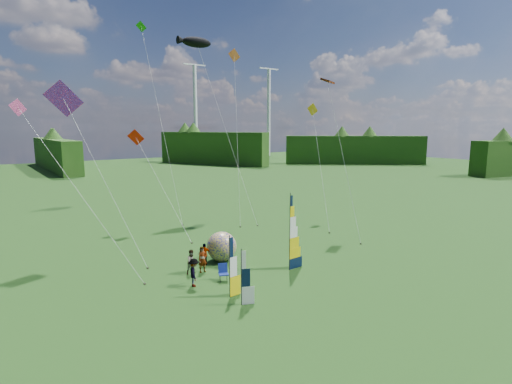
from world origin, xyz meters
TOP-DOWN VIEW (x-y plane):
  - ground at (0.00, 0.00)m, footprint 220.00×220.00m
  - treeline_ring at (0.00, 0.00)m, footprint 210.00×210.00m
  - turbine_left at (70.00, 95.00)m, footprint 8.00×1.20m
  - turbine_right at (45.00, 102.00)m, footprint 8.00×1.20m
  - feather_banner_main at (0.69, 2.34)m, footprint 1.43×0.19m
  - side_banner_left at (-5.13, 0.90)m, footprint 1.01×0.18m
  - side_banner_far at (-5.14, -0.36)m, footprint 0.91×0.46m
  - bol_inflatable at (-2.15, 6.81)m, footprint 2.72×2.72m
  - spectator_a at (-4.43, 5.55)m, footprint 0.67×0.45m
  - spectator_b at (-5.18, 5.67)m, footprint 0.83×0.42m
  - spectator_c at (-6.08, 3.61)m, footprint 0.83×1.24m
  - spectator_d at (-3.63, 6.71)m, footprint 1.02×0.73m
  - camp_chair at (-4.13, 3.28)m, footprint 0.85×0.85m
  - kite_whale at (6.13, 19.70)m, footprint 8.59×15.69m
  - kite_rainbow_delta at (-8.92, 12.28)m, footprint 9.49×13.35m
  - kite_parafoil at (10.79, 6.77)m, footprint 9.39×12.11m
  - small_kite_red at (-2.64, 16.58)m, footprint 6.93×12.07m
  - small_kite_orange at (6.40, 17.70)m, footprint 6.84×9.37m
  - small_kite_yellow at (12.63, 11.52)m, footprint 8.58×11.06m
  - small_kite_pink at (-11.22, 9.43)m, footprint 10.31×11.43m
  - small_kite_green at (0.19, 23.08)m, footprint 5.22×10.87m

SIDE VIEW (x-z plane):
  - ground at x=0.00m, z-range 0.00..0.00m
  - camp_chair at x=-4.13m, z-range 0.00..1.13m
  - spectator_d at x=-3.63m, z-range 0.00..1.62m
  - spectator_b at x=-5.18m, z-range 0.00..1.69m
  - spectator_c at x=-6.08m, z-range 0.00..1.80m
  - spectator_a at x=-4.43m, z-range 0.00..1.81m
  - bol_inflatable at x=-2.15m, z-range 0.00..2.23m
  - side_banner_far at x=-5.14m, z-range 0.00..3.17m
  - side_banner_left at x=-5.13m, z-range 0.00..3.63m
  - feather_banner_main at x=0.69m, z-range 0.00..5.30m
  - treeline_ring at x=0.00m, z-range 0.00..8.00m
  - small_kite_red at x=-2.64m, z-range 0.00..10.30m
  - small_kite_pink at x=-11.22m, z-range 0.00..12.18m
  - small_kite_yellow at x=12.63m, z-range 0.00..13.12m
  - kite_rainbow_delta at x=-8.92m, z-range 0.00..14.43m
  - kite_parafoil at x=10.79m, z-range 0.00..16.39m
  - small_kite_orange at x=6.40m, z-range 0.00..19.06m
  - kite_whale at x=6.13m, z-range 0.00..21.54m
  - small_kite_green at x=0.19m, z-range 0.00..22.01m
  - turbine_left at x=70.00m, z-range 0.00..30.00m
  - turbine_right at x=45.00m, z-range 0.00..30.00m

